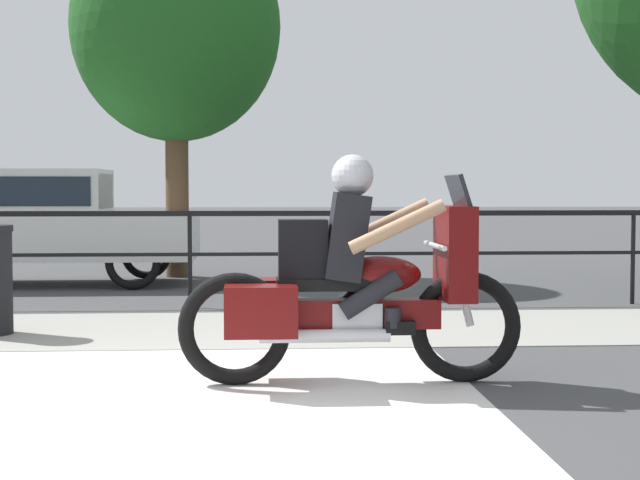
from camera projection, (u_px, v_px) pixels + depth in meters
The scene contains 7 objects.
ground_plane at pixel (132, 412), 5.91m from camera, with size 120.00×120.00×0.00m, color #424244.
sidewalk_band at pixel (178, 329), 9.30m from camera, with size 44.00×2.40×0.01m, color #99968E.
crosswalk_band at pixel (185, 418), 5.73m from camera, with size 3.77×6.00×0.01m, color silver.
fence_railing at pixel (190, 231), 10.99m from camera, with size 36.00×0.05×1.09m.
motorcycle at pixel (352, 283), 6.71m from camera, with size 2.37×0.76×1.58m.
parked_car at pixel (39, 219), 13.53m from camera, with size 4.14×1.69×1.60m.
tree_behind_car at pixel (176, 28), 14.61m from camera, with size 3.13×3.13×5.48m.
Camera 1 is at (0.76, -5.91, 1.36)m, focal length 55.00 mm.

